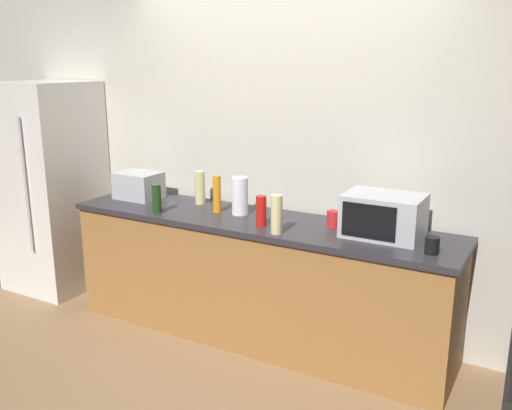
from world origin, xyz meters
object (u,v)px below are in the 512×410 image
toaster_oven (139,185)px  bottle_wine (157,199)px  mug_black (432,245)px  mug_red (333,219)px  microwave (383,216)px  bottle_hot_sauce (261,211)px  bottle_vinegar (200,188)px  refrigerator (51,187)px  bottle_dish_soap (217,194)px  bottle_hand_soap (277,214)px  paper_towel_roll (240,196)px

toaster_oven → bottle_wine: 0.49m
mug_black → bottle_wine: bearing=-177.6°
toaster_oven → mug_red: bearing=1.3°
microwave → bottle_hot_sauce: bearing=-167.2°
bottle_vinegar → bottle_hot_sauce: (0.69, -0.28, -0.02)m
refrigerator → mug_black: refrigerator is taller
bottle_vinegar → bottle_dish_soap: size_ratio=0.94×
bottle_vinegar → bottle_dish_soap: bearing=-29.3°
microwave → mug_red: bearing=172.2°
bottle_wine → bottle_hand_soap: 0.98m
bottle_hand_soap → mug_black: bottle_hand_soap is taller
bottle_vinegar → bottle_hand_soap: bottle_vinegar is taller
microwave → toaster_oven: bearing=179.6°
microwave → bottle_hot_sauce: (-0.78, -0.18, -0.03)m
bottle_hand_soap → mug_black: (0.95, 0.10, -0.08)m
microwave → bottle_dish_soap: (-1.22, -0.03, 0.00)m
microwave → refrigerator: bearing=-179.1°
toaster_oven → bottle_dish_soap: bottle_dish_soap is taller
toaster_oven → bottle_wine: (0.41, -0.27, 0.00)m
toaster_oven → mug_red: (1.64, 0.04, -0.05)m
paper_towel_roll → bottle_hot_sauce: size_ratio=1.31×
paper_towel_roll → mug_black: (1.39, -0.18, -0.08)m
paper_towel_roll → bottle_dish_soap: size_ratio=1.00×
bottle_dish_soap → mug_black: 1.58m
refrigerator → toaster_oven: size_ratio=5.29×
paper_towel_roll → mug_red: bearing=3.8°
refrigerator → bottle_vinegar: refrigerator is taller
refrigerator → bottle_wine: 1.37m
microwave → bottle_wine: size_ratio=2.27×
mug_black → bottle_dish_soap: bearing=174.5°
bottle_hand_soap → mug_red: bearing=51.7°
refrigerator → bottle_vinegar: (1.47, 0.16, 0.13)m
bottle_vinegar → bottle_wine: bearing=-108.2°
bottle_hot_sauce → bottle_wine: size_ratio=0.97×
bottle_dish_soap → bottle_wine: bottle_dish_soap is taller
refrigerator → bottle_hot_sauce: bearing=-3.4°
toaster_oven → mug_black: toaster_oven is taller
mug_black → mug_red: 0.73m
refrigerator → mug_black: size_ratio=17.93×
bottle_dish_soap → mug_black: bearing=-5.5°
bottle_vinegar → bottle_wine: 0.39m
bottle_vinegar → bottle_wine: bottle_vinegar is taller
bottle_wine → paper_towel_roll: bearing=26.0°
microwave → bottle_wine: 1.61m
bottle_hot_sauce → mug_black: (1.12, -0.00, -0.05)m
bottle_dish_soap → bottle_hand_soap: (0.61, -0.25, -0.01)m
paper_towel_roll → bottle_wine: size_ratio=1.28×
microwave → bottle_hot_sauce: size_ratio=2.33×
microwave → bottle_dish_soap: size_ratio=1.77×
refrigerator → bottle_wine: refrigerator is taller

